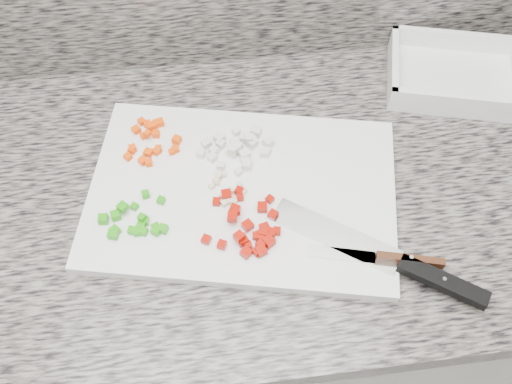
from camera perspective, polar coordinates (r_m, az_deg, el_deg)
cabinet at (r=1.35m, az=-4.42°, el=-10.83°), size 3.92×0.62×0.86m
countertop at (r=0.95m, az=-6.17°, el=-0.51°), size 3.96×0.64×0.04m
cutting_board at (r=0.92m, az=-1.39°, el=-0.05°), size 0.55×0.42×0.02m
carrot_pile at (r=0.98m, az=-10.39°, el=5.16°), size 0.10×0.10×0.02m
onion_pile at (r=0.95m, az=-1.79°, el=4.52°), size 0.13×0.10×0.02m
green_pepper_pile at (r=0.89m, az=-12.13°, el=-2.89°), size 0.11×0.08×0.02m
red_pepper_pile at (r=0.87m, az=-0.67°, el=-3.52°), size 0.12×0.13×0.02m
garlic_pile at (r=0.91m, az=-2.97°, el=0.10°), size 0.06×0.07×0.01m
chef_knife at (r=0.87m, az=14.63°, el=-7.10°), size 0.29×0.22×0.02m
paring_knife at (r=0.87m, az=13.50°, el=-6.49°), size 0.20×0.06×0.02m
tray at (r=1.13m, az=19.23°, el=10.89°), size 0.28×0.23×0.05m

